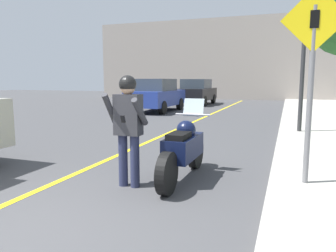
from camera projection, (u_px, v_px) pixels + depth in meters
road_center_line at (157, 138)px, 9.21m from camera, size 0.12×36.00×0.01m
building_backdrop at (254, 59)px, 27.12m from camera, size 28.00×1.20×6.77m
motorcycle at (183, 149)px, 5.32m from camera, size 0.62×2.16×1.30m
person_biker at (128, 120)px, 4.89m from camera, size 0.59×0.47×1.69m
crossing_sign at (312, 68)px, 4.61m from camera, size 0.91×0.08×2.79m
traffic_light at (304, 42)px, 9.34m from camera, size 0.26×0.30×3.70m
parked_car_blue at (156, 95)px, 16.88m from camera, size 1.88×4.20×1.68m
parked_car_black at (197, 92)px, 21.70m from camera, size 1.88×4.20×1.68m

